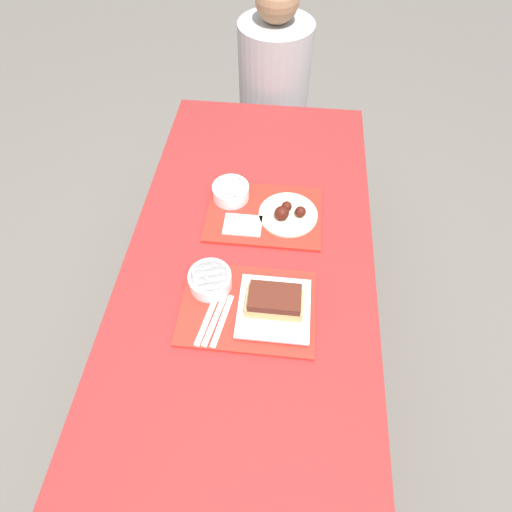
% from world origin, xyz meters
% --- Properties ---
extents(ground_plane, '(12.00, 12.00, 0.00)m').
position_xyz_m(ground_plane, '(0.00, 0.00, 0.00)').
color(ground_plane, '#605B56').
extents(picnic_table, '(0.81, 1.73, 0.77)m').
position_xyz_m(picnic_table, '(0.00, 0.00, 0.67)').
color(picnic_table, maroon).
rests_on(picnic_table, ground_plane).
extents(picnic_bench_far, '(0.76, 0.28, 0.47)m').
position_xyz_m(picnic_bench_far, '(0.00, 1.08, 0.39)').
color(picnic_bench_far, maroon).
rests_on(picnic_bench_far, ground_plane).
extents(tray_near, '(0.40, 0.28, 0.01)m').
position_xyz_m(tray_near, '(0.02, -0.16, 0.78)').
color(tray_near, red).
rests_on(tray_near, picnic_table).
extents(tray_far, '(0.40, 0.28, 0.01)m').
position_xyz_m(tray_far, '(0.03, 0.21, 0.78)').
color(tray_far, red).
rests_on(tray_far, picnic_table).
extents(bowl_coleslaw_near, '(0.13, 0.13, 0.05)m').
position_xyz_m(bowl_coleslaw_near, '(-0.10, -0.09, 0.81)').
color(bowl_coleslaw_near, silver).
rests_on(bowl_coleslaw_near, tray_near).
extents(brisket_sandwich_plate, '(0.21, 0.21, 0.09)m').
position_xyz_m(brisket_sandwich_plate, '(0.09, -0.16, 0.82)').
color(brisket_sandwich_plate, beige).
rests_on(brisket_sandwich_plate, tray_near).
extents(plastic_fork_near, '(0.05, 0.17, 0.00)m').
position_xyz_m(plastic_fork_near, '(-0.07, -0.21, 0.78)').
color(plastic_fork_near, white).
rests_on(plastic_fork_near, tray_near).
extents(plastic_knife_near, '(0.05, 0.17, 0.00)m').
position_xyz_m(plastic_knife_near, '(-0.05, -0.21, 0.78)').
color(plastic_knife_near, white).
rests_on(plastic_knife_near, tray_near).
extents(plastic_spoon_near, '(0.05, 0.17, 0.00)m').
position_xyz_m(plastic_spoon_near, '(-0.09, -0.21, 0.78)').
color(plastic_spoon_near, white).
rests_on(plastic_spoon_near, tray_near).
extents(condiment_packet, '(0.04, 0.03, 0.01)m').
position_xyz_m(condiment_packet, '(0.01, -0.09, 0.78)').
color(condiment_packet, '#A59E93').
rests_on(condiment_packet, tray_near).
extents(bowl_coleslaw_far, '(0.13, 0.13, 0.05)m').
position_xyz_m(bowl_coleslaw_far, '(-0.09, 0.28, 0.81)').
color(bowl_coleslaw_far, silver).
rests_on(bowl_coleslaw_far, tray_far).
extents(wings_plate_far, '(0.20, 0.20, 0.06)m').
position_xyz_m(wings_plate_far, '(0.11, 0.21, 0.80)').
color(wings_plate_far, beige).
rests_on(wings_plate_far, tray_far).
extents(napkin_far, '(0.13, 0.09, 0.01)m').
position_xyz_m(napkin_far, '(-0.04, 0.15, 0.79)').
color(napkin_far, white).
rests_on(napkin_far, tray_far).
extents(person_seated_across, '(0.34, 0.34, 0.74)m').
position_xyz_m(person_seated_across, '(-0.00, 1.08, 0.78)').
color(person_seated_across, '#9E9EA3').
rests_on(person_seated_across, picnic_bench_far).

